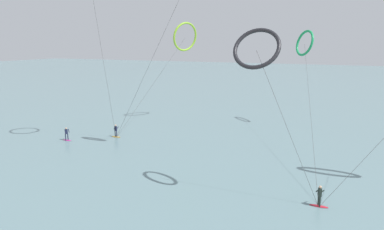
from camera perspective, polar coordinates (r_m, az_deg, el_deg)
name	(u,v)px	position (r m, az deg, el deg)	size (l,w,h in m)	color
sea_water	(302,84)	(111.24, 17.86, 5.00)	(400.00, 200.00, 0.08)	slate
surfer_amber	(116,132)	(46.71, -12.55, -2.71)	(1.40, 0.61, 1.70)	orange
surfer_magenta	(67,135)	(46.91, -20.14, -3.11)	(1.40, 0.72, 1.70)	#CC288E
surfer_crimson	(319,197)	(28.66, 20.44, -12.72)	(1.40, 0.69, 1.70)	red
kite_charcoal	(257,48)	(26.47, 10.70, 10.82)	(7.09, 2.50, 13.58)	black
kite_emerald	(305,43)	(53.25, 18.23, 11.28)	(6.23, 28.71, 14.26)	#199351
kite_lime	(185,37)	(54.75, -1.16, 12.87)	(5.60, 15.67, 15.57)	#8CC62D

